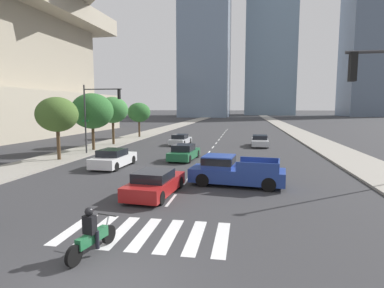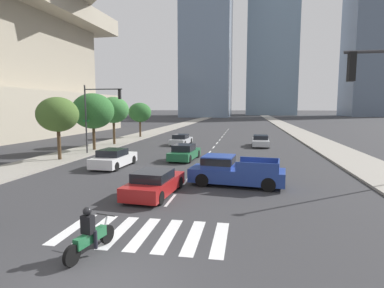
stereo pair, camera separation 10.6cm
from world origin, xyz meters
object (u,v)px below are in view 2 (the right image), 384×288
(pickup_truck, at_px, (232,171))
(traffic_signal_far, at_px, (98,107))
(motorcycle_third, at_px, (90,235))
(sedan_green_0, at_px, (184,153))
(street_tree_nearest, at_px, (58,115))
(sedan_red_1, at_px, (154,183))
(street_tree_fourth, at_px, (140,112))
(sedan_white_2, at_px, (114,159))
(street_tree_third, at_px, (113,110))
(sedan_silver_4, at_px, (181,140))
(street_tree_second, at_px, (93,111))
(sedan_silver_3, at_px, (261,141))

(pickup_truck, bearing_deg, traffic_signal_far, -29.72)
(motorcycle_third, distance_m, traffic_signal_far, 20.82)
(sedan_green_0, xyz_separation_m, street_tree_nearest, (-9.96, -2.38, 3.20))
(pickup_truck, distance_m, sedan_red_1, 4.63)
(street_tree_fourth, bearing_deg, sedan_green_0, -60.34)
(traffic_signal_far, xyz_separation_m, street_tree_nearest, (-1.67, -3.75, -0.57))
(motorcycle_third, height_order, traffic_signal_far, traffic_signal_far)
(sedan_white_2, distance_m, street_tree_fourth, 22.31)
(motorcycle_third, bearing_deg, street_tree_third, 34.07)
(sedan_green_0, relative_size, sedan_red_1, 0.96)
(sedan_red_1, distance_m, sedan_silver_4, 21.21)
(street_tree_nearest, bearing_deg, traffic_signal_far, 65.99)
(street_tree_fourth, bearing_deg, sedan_white_2, -75.84)
(sedan_silver_4, distance_m, traffic_signal_far, 11.39)
(street_tree_second, bearing_deg, sedan_white_2, -54.27)
(sedan_silver_3, relative_size, street_tree_second, 0.79)
(traffic_signal_far, distance_m, street_tree_third, 7.25)
(street_tree_fourth, bearing_deg, street_tree_third, -90.00)
(sedan_green_0, height_order, street_tree_nearest, street_tree_nearest)
(motorcycle_third, xyz_separation_m, pickup_truck, (3.84, 9.17, 0.23))
(sedan_green_0, distance_m, street_tree_second, 11.11)
(sedan_red_1, bearing_deg, street_tree_nearest, 57.07)
(pickup_truck, bearing_deg, street_tree_nearest, -14.56)
(sedan_silver_3, distance_m, traffic_signal_far, 17.93)
(street_tree_nearest, distance_m, street_tree_third, 10.81)
(pickup_truck, relative_size, sedan_silver_3, 1.22)
(sedan_red_1, bearing_deg, sedan_white_2, 42.65)
(pickup_truck, xyz_separation_m, street_tree_fourth, (-14.30, 25.42, 2.82))
(sedan_silver_4, bearing_deg, sedan_red_1, -168.10)
(motorcycle_third, xyz_separation_m, sedan_red_1, (0.06, 6.51, 0.01))
(sedan_silver_3, height_order, street_tree_second, street_tree_second)
(motorcycle_third, relative_size, sedan_red_1, 0.48)
(sedan_red_1, bearing_deg, traffic_signal_far, 41.54)
(sedan_white_2, relative_size, street_tree_third, 0.81)
(sedan_green_0, relative_size, sedan_silver_4, 0.97)
(sedan_silver_4, bearing_deg, pickup_truck, -155.92)
(pickup_truck, distance_m, sedan_silver_4, 19.55)
(traffic_signal_far, height_order, street_tree_second, traffic_signal_far)
(motorcycle_third, distance_m, sedan_red_1, 6.51)
(street_tree_fourth, bearing_deg, sedan_red_1, -69.46)
(sedan_red_1, distance_m, street_tree_third, 22.02)
(sedan_green_0, relative_size, traffic_signal_far, 0.70)
(sedan_white_2, bearing_deg, sedan_silver_3, -35.21)
(traffic_signal_far, distance_m, street_tree_second, 2.78)
(motorcycle_third, bearing_deg, sedan_silver_3, -0.91)
(sedan_silver_3, bearing_deg, motorcycle_third, -11.23)
(traffic_signal_far, bearing_deg, sedan_silver_3, 31.13)
(sedan_silver_4, relative_size, traffic_signal_far, 0.72)
(street_tree_third, bearing_deg, street_tree_second, -90.00)
(pickup_truck, distance_m, sedan_white_2, 9.75)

